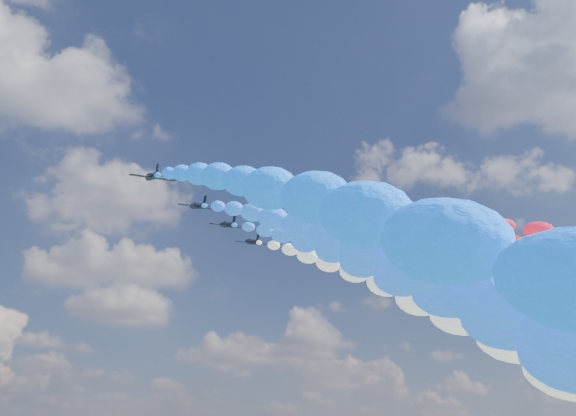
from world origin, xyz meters
name	(u,v)px	position (x,y,z in m)	size (l,w,h in m)	color
jet_0	(152,177)	(-32.63, -7.82, 104.37)	(8.44, 11.32, 2.49)	black
trail_0	(292,222)	(-32.63, -72.64, 76.36)	(6.68, 127.15, 59.95)	#0B5CF7
jet_1	(198,206)	(-20.05, 4.93, 104.37)	(8.44, 11.32, 2.49)	black
trail_1	(348,267)	(-20.05, -59.90, 76.36)	(6.68, 127.15, 59.95)	#185DFF
jet_2	(228,225)	(-10.19, 14.86, 104.37)	(8.44, 11.32, 2.49)	black
trail_2	(379,291)	(-10.19, -49.97, 76.36)	(6.68, 127.15, 59.95)	blue
jet_3	(277,224)	(-0.14, 10.08, 104.37)	(8.44, 11.32, 2.49)	black
trail_3	(464,290)	(-0.14, -54.75, 76.36)	(6.68, 127.15, 59.95)	white
jet_4	(252,242)	(-0.20, 25.70, 104.37)	(8.44, 11.32, 2.49)	black
trail_4	(400,310)	(-0.20, -39.12, 76.36)	(6.68, 127.15, 59.95)	silver
jet_5	(314,234)	(11.05, 13.84, 104.37)	(8.44, 11.32, 2.49)	black
trail_5	(512,302)	(11.05, -50.98, 76.36)	(6.68, 127.15, 59.95)	red
jet_6	(381,227)	(22.63, 2.62, 104.37)	(8.44, 11.32, 2.49)	black
jet_7	(430,221)	(30.36, -5.67, 104.37)	(8.44, 11.32, 2.49)	black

